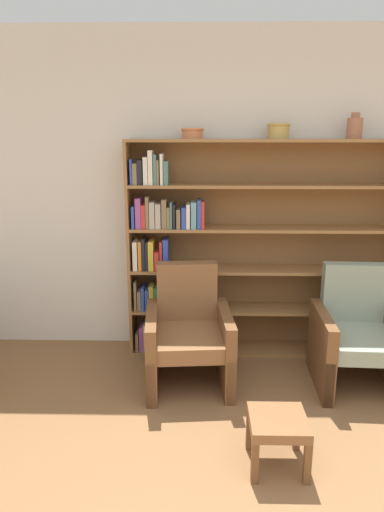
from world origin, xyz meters
name	(u,v)px	position (x,y,z in m)	size (l,w,h in m)	color
wall_back	(247,195)	(0.00, 2.67, 1.38)	(12.00, 0.06, 2.75)	silver
bookshelf	(237,254)	(-0.09, 2.50, 0.89)	(2.35, 0.30, 1.85)	olive
bowl_copper	(192,133)	(-0.48, 2.48, 1.90)	(0.19, 0.19, 0.09)	#C67547
bowl_sage	(278,130)	(0.21, 2.48, 1.92)	(0.19, 0.19, 0.12)	tan
vase_tall	(355,127)	(0.82, 2.48, 1.94)	(0.12, 0.12, 0.20)	#A36647
armchair_leather	(188,334)	(-0.50, 1.95, 0.38)	(0.69, 0.73, 0.90)	brown
armchair_cushioned	(357,336)	(0.81, 1.95, 0.38)	(0.67, 0.71, 0.90)	brown
footstool	(278,427)	(0.05, 0.98, 0.25)	(0.33, 0.33, 0.31)	brown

